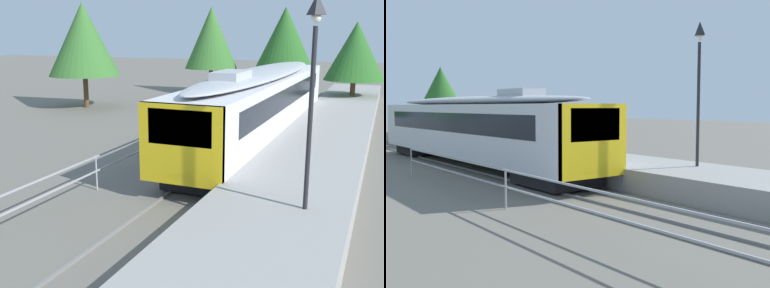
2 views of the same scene
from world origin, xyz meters
TOP-DOWN VIEW (x-y plane):
  - ground_plane at (-3.00, 22.00)m, footprint 160.00×160.00m
  - track_rails at (0.00, 22.00)m, footprint 3.20×60.00m
  - commuter_train at (0.00, 30.64)m, footprint 2.82×20.10m
  - station_platform at (3.25, 22.00)m, footprint 3.90×60.00m
  - platform_lamp_mid_platform at (4.04, 19.63)m, footprint 0.34×0.34m
  - tree_behind_station_far at (3.42, 43.81)m, footprint 4.26×4.26m

SIDE VIEW (x-z plane):
  - ground_plane at x=-3.00m, z-range 0.00..0.00m
  - track_rails at x=0.00m, z-range -0.04..0.10m
  - station_platform at x=3.25m, z-range 0.00..0.90m
  - commuter_train at x=0.00m, z-range 0.28..4.02m
  - tree_behind_station_far at x=3.42m, z-range 1.00..7.18m
  - platform_lamp_mid_platform at x=4.04m, z-range 1.95..7.30m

